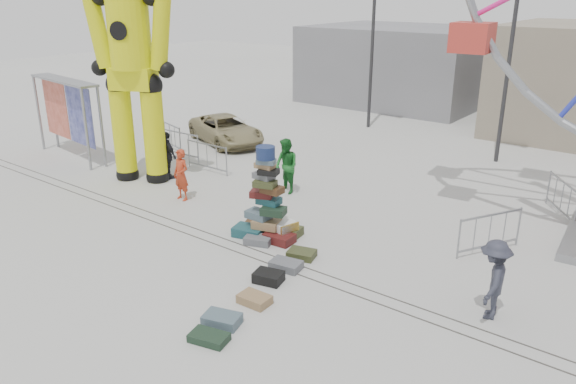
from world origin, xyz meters
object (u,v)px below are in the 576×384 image
Objects in this scene: barricade_dummy_a at (170,136)px; suitcase_tower at (267,212)px; pedestrian_red at (181,175)px; pedestrian_grey at (493,279)px; barricade_dummy_b at (180,145)px; pedestrian_green at (286,166)px; parked_suv at (226,130)px; lamp_post_right at (514,46)px; crash_test_dummy at (132,62)px; banner_scaffold at (66,99)px; pedestrian_black at (167,156)px; steamer_trunk at (279,227)px; barricade_wheel_front at (490,233)px; lamp_post_left at (375,34)px; barricade_dummy_c at (207,157)px; barricade_wheel_back at (562,198)px.

suitcase_tower is at bearing -9.59° from barricade_dummy_a.
pedestrian_red is 10.38m from pedestrian_grey.
suitcase_tower is 8.59m from barricade_dummy_b.
pedestrian_green reaches higher than pedestrian_grey.
pedestrian_grey is 0.40× the size of parked_suv.
lamp_post_right reaches higher than pedestrian_green.
crash_test_dummy is at bearing 159.65° from suitcase_tower.
banner_scaffold reaches higher than parked_suv.
pedestrian_black is (5.16, 0.57, -1.52)m from banner_scaffold.
lamp_post_right reaches higher than parked_suv.
steamer_trunk is 10.29m from barricade_dummy_a.
barricade_dummy_b and barricade_wheel_front have the same top height.
barricade_wheel_front is at bearing -47.64° from lamp_post_left.
steamer_trunk is at bearing -26.83° from barricade_dummy_c.
steamer_trunk is 0.24× the size of parked_suv.
banner_scaffold is 4.77m from barricade_dummy_b.
lamp_post_right is 17.33m from banner_scaffold.
barricade_dummy_a is 1.18× the size of pedestrian_red.
barricade_dummy_c is at bearing 121.89° from pedestrian_red.
steamer_trunk is 8.68m from barricade_dummy_b.
suitcase_tower is 1.54× the size of pedestrian_red.
banner_scaffold reaches higher than pedestrian_green.
barricade_wheel_front is at bearing -2.10° from barricade_dummy_c.
barricade_dummy_b is 1.18× the size of pedestrian_red.
pedestrian_black is (3.10, -2.81, 0.32)m from barricade_dummy_a.
barricade_dummy_b is at bearing -9.78° from barricade_dummy_a.
lamp_post_left is at bearing 76.88° from barricade_dummy_a.
steamer_trunk is (11.43, -0.87, -2.15)m from banner_scaffold.
suitcase_tower is 1.41× the size of pedestrian_green.
crash_test_dummy reaches higher than pedestrian_black.
barricade_dummy_a and barricade_wheel_front have the same top height.
pedestrian_red is (1.50, -2.64, 0.30)m from barricade_dummy_c.
steamer_trunk is (-2.57, -10.87, -4.24)m from lamp_post_right.
pedestrian_black reaches higher than barricade_dummy_c.
pedestrian_green is (-1.97, 2.88, 0.69)m from steamer_trunk.
pedestrian_black reaches higher than barricade_wheel_front.
barricade_dummy_a is at bearing -117.48° from barricade_wheel_back.
pedestrian_green is at bearing -154.21° from pedestrian_black.
pedestrian_green is at bearing -0.57° from barricade_dummy_c.
barricade_dummy_a is 16.18m from pedestrian_grey.
pedestrian_green is at bearing -1.91° from crash_test_dummy.
barricade_dummy_b reaches higher than steamer_trunk.
pedestrian_green is at bearing 6.15° from barricade_dummy_a.
steamer_trunk is 6.46m from pedestrian_black.
pedestrian_red is (-4.05, 0.54, 0.12)m from suitcase_tower.
barricade_dummy_c is at bearing -101.43° from pedestrian_black.
pedestrian_green reaches higher than barricade_wheel_front.
pedestrian_grey is at bearing -0.53° from barricade_dummy_a.
barricade_wheel_back is (12.81, 5.58, -3.64)m from crash_test_dummy.
lamp_post_left is 10.71m from barricade_dummy_b.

